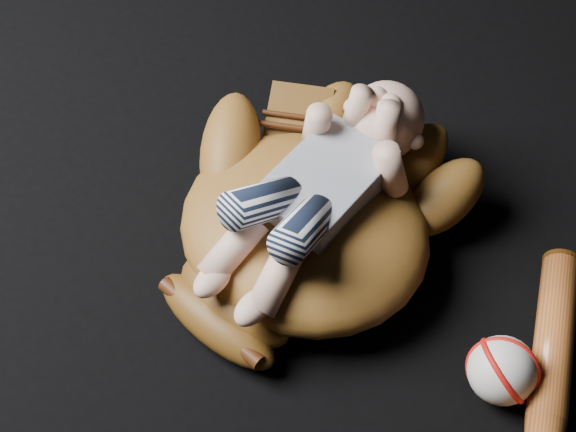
{
  "coord_description": "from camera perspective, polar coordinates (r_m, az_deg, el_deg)",
  "views": [
    {
      "loc": [
        0.37,
        -0.51,
        0.97
      ],
      "look_at": [
        -0.05,
        0.02,
        0.08
      ],
      "focal_mm": 55.0,
      "sensor_mm": 36.0,
      "label": 1
    }
  ],
  "objects": [
    {
      "name": "baseball_glove",
      "position": [
        1.12,
        1.08,
        -0.33
      ],
      "size": [
        0.44,
        0.5,
        0.15
      ],
      "primitive_type": null,
      "rotation": [
        0.0,
        0.0,
        -0.07
      ],
      "color": "brown",
      "rests_on": "ground"
    },
    {
      "name": "newborn_baby",
      "position": [
        1.07,
        1.48,
        1.59
      ],
      "size": [
        0.18,
        0.39,
        0.16
      ],
      "primitive_type": null,
      "rotation": [
        0.0,
        0.0,
        0.01
      ],
      "color": "#DBA68D",
      "rests_on": "baseball_glove"
    },
    {
      "name": "baseball",
      "position": [
        1.07,
        13.69,
        -9.68
      ],
      "size": [
        0.1,
        0.1,
        0.08
      ],
      "primitive_type": "sphere",
      "rotation": [
        0.0,
        0.0,
        -0.21
      ],
      "color": "silver",
      "rests_on": "ground"
    }
  ]
}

